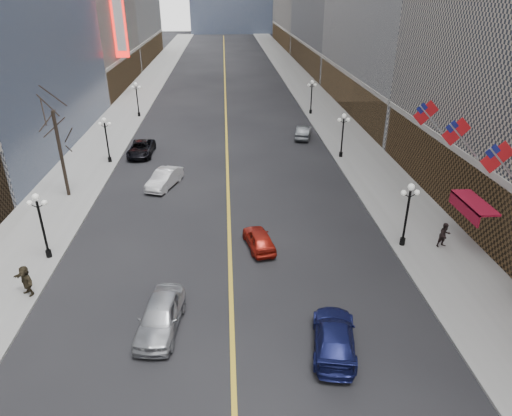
{
  "coord_description": "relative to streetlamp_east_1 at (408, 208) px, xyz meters",
  "views": [
    {
      "loc": [
        0.01,
        3.74,
        16.08
      ],
      "look_at": [
        1.36,
        23.9,
        6.24
      ],
      "focal_mm": 32.0,
      "sensor_mm": 36.0,
      "label": 1
    }
  ],
  "objects": [
    {
      "name": "car_sb_near",
      "position": [
        -6.84,
        -9.35,
        -2.18
      ],
      "size": [
        2.92,
        5.29,
        1.45
      ],
      "primitive_type": "imported",
      "rotation": [
        0.0,
        0.0,
        2.96
      ],
      "color": "navy",
      "rests_on": "ground"
    },
    {
      "name": "car_nb_mid",
      "position": [
        -17.39,
        11.58,
        -2.13
      ],
      "size": [
        3.12,
        4.95,
        1.54
      ],
      "primitive_type": "imported",
      "rotation": [
        0.0,
        0.0,
        -0.35
      ],
      "color": "silver",
      "rests_on": "ground"
    },
    {
      "name": "sidewalk_east",
      "position": [
        2.2,
        40.0,
        -2.83
      ],
      "size": [
        6.0,
        230.0,
        0.15
      ],
      "primitive_type": "cube",
      "color": "gray",
      "rests_on": "ground"
    },
    {
      "name": "flag_4",
      "position": [
        3.51,
        2.0,
        4.39
      ],
      "size": [
        2.87,
        0.12,
        2.87
      ],
      "color": "#B2B2B7",
      "rests_on": "ground"
    },
    {
      "name": "tree_west_far",
      "position": [
        -25.3,
        10.0,
        3.34
      ],
      "size": [
        3.6,
        3.6,
        7.92
      ],
      "color": "#2D231C",
      "rests_on": "sidewalk_west"
    },
    {
      "name": "flag_5",
      "position": [
        3.51,
        7.0,
        4.39
      ],
      "size": [
        2.87,
        0.12,
        2.87
      ],
      "color": "#B2B2B7",
      "rests_on": "ground"
    },
    {
      "name": "streetlamp_east_2",
      "position": [
        0.0,
        18.0,
        0.0
      ],
      "size": [
        1.26,
        0.44,
        4.52
      ],
      "color": "black",
      "rests_on": "sidewalk_east"
    },
    {
      "name": "ped_east_walk",
      "position": [
        2.66,
        -0.43,
        -1.87
      ],
      "size": [
        0.94,
        0.66,
        1.76
      ],
      "primitive_type": "imported",
      "rotation": [
        0.0,
        0.0,
        0.24
      ],
      "color": "black",
      "rests_on": "sidewalk_east"
    },
    {
      "name": "awning_c",
      "position": [
        4.3,
        -0.0,
        0.18
      ],
      "size": [
        1.4,
        4.0,
        0.93
      ],
      "color": "maroon",
      "rests_on": "ground"
    },
    {
      "name": "streetlamp_west_3",
      "position": [
        -23.6,
        36.0,
        0.0
      ],
      "size": [
        1.26,
        0.44,
        4.52
      ],
      "color": "black",
      "rests_on": "sidewalk_west"
    },
    {
      "name": "streetlamp_east_3",
      "position": [
        0.0,
        36.0,
        0.0
      ],
      "size": [
        1.26,
        0.44,
        4.52
      ],
      "color": "black",
      "rests_on": "sidewalk_east"
    },
    {
      "name": "car_sb_far",
      "position": [
        -2.8,
        25.1,
        -2.17
      ],
      "size": [
        2.61,
        4.67,
        1.46
      ],
      "primitive_type": "imported",
      "rotation": [
        0.0,
        0.0,
        2.89
      ],
      "color": "#424549",
      "rests_on": "ground"
    },
    {
      "name": "theatre_marquee",
      "position": [
        -27.68,
        50.0,
        9.1
      ],
      "size": [
        2.0,
        0.55,
        12.0
      ],
      "color": "red",
      "rests_on": "ground"
    },
    {
      "name": "ped_west_far",
      "position": [
        -23.4,
        -4.01,
        -1.82
      ],
      "size": [
        1.65,
        1.46,
        1.86
      ],
      "primitive_type": "imported",
      "rotation": [
        0.0,
        0.0,
        -0.67
      ],
      "color": "#30291A",
      "rests_on": "sidewalk_west"
    },
    {
      "name": "lane_line",
      "position": [
        -11.8,
        50.0,
        -2.89
      ],
      "size": [
        0.25,
        200.0,
        0.02
      ],
      "primitive_type": "cube",
      "color": "gold",
      "rests_on": "ground"
    },
    {
      "name": "streetlamp_west_1",
      "position": [
        -23.6,
        0.0,
        0.0
      ],
      "size": [
        1.26,
        0.44,
        4.52
      ],
      "color": "black",
      "rests_on": "sidewalk_west"
    },
    {
      "name": "streetlamp_east_1",
      "position": [
        0.0,
        0.0,
        0.0
      ],
      "size": [
        1.26,
        0.44,
        4.52
      ],
      "color": "black",
      "rests_on": "sidewalk_east"
    },
    {
      "name": "car_sb_mid",
      "position": [
        -9.8,
        0.51,
        -2.23
      ],
      "size": [
        2.33,
        4.19,
        1.35
      ],
      "primitive_type": "imported",
      "rotation": [
        0.0,
        0.0,
        3.34
      ],
      "color": "#A01C11",
      "rests_on": "ground"
    },
    {
      "name": "flag_3",
      "position": [
        3.51,
        -3.0,
        4.39
      ],
      "size": [
        2.87,
        0.12,
        2.87
      ],
      "color": "#B2B2B7",
      "rests_on": "ground"
    },
    {
      "name": "car_nb_far",
      "position": [
        -20.8,
        20.27,
        -2.18
      ],
      "size": [
        2.48,
        5.26,
        1.45
      ],
      "primitive_type": "imported",
      "rotation": [
        0.0,
        0.0,
        -0.01
      ],
      "color": "black",
      "rests_on": "ground"
    },
    {
      "name": "sidewalk_west",
      "position": [
        -25.8,
        40.0,
        -2.83
      ],
      "size": [
        6.0,
        230.0,
        0.15
      ],
      "primitive_type": "cube",
      "color": "gray",
      "rests_on": "ground"
    },
    {
      "name": "car_nb_near",
      "position": [
        -15.46,
        -7.36,
        -2.06
      ],
      "size": [
        2.52,
        5.12,
        1.68
      ],
      "primitive_type": "imported",
      "rotation": [
        0.0,
        0.0,
        -0.11
      ],
      "color": "#B2B5BA",
      "rests_on": "ground"
    },
    {
      "name": "streetlamp_west_2",
      "position": [
        -23.6,
        18.0,
        0.0
      ],
      "size": [
        1.26,
        0.44,
        4.52
      ],
      "color": "black",
      "rests_on": "sidewalk_west"
    }
  ]
}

